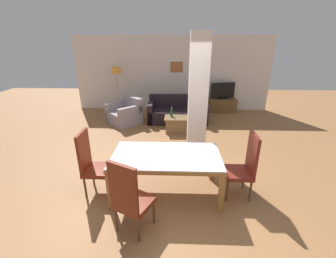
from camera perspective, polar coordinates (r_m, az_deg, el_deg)
ground_plane at (r=4.16m, az=-0.40°, el=-15.70°), size 18.00×18.00×0.00m
back_wall at (r=8.57m, az=1.09°, el=13.81°), size 7.20×0.09×2.70m
divider_pillar at (r=4.89m, az=7.58°, el=7.59°), size 0.40×0.29×2.70m
dining_table at (r=3.82m, az=-0.43°, el=-8.39°), size 1.81×1.01×0.75m
dining_chair_near_left at (r=3.15m, az=-9.75°, el=-16.65°), size 0.62×0.62×1.14m
dining_chair_head_left at (r=4.08m, az=-18.79°, el=-7.93°), size 0.46×0.46×1.14m
dining_chair_head_right at (r=4.00m, az=18.77°, el=-8.60°), size 0.46×0.46×1.14m
sofa at (r=7.44m, az=2.45°, el=4.16°), size 1.91×0.90×0.83m
armchair at (r=7.37m, az=-10.79°, el=3.64°), size 1.27×1.27×0.83m
coffee_table at (r=6.59m, az=2.22°, el=1.24°), size 0.71×0.54×0.44m
bottle at (r=6.55m, az=0.90°, el=4.11°), size 0.07×0.07×0.28m
tv_stand at (r=8.69m, az=13.38°, el=5.92°), size 1.06×0.40×0.50m
tv_screen at (r=8.57m, az=13.69°, el=9.38°), size 0.90×0.28×0.59m
floor_lamp at (r=8.33m, az=-12.94°, el=13.28°), size 0.33×0.33×1.64m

